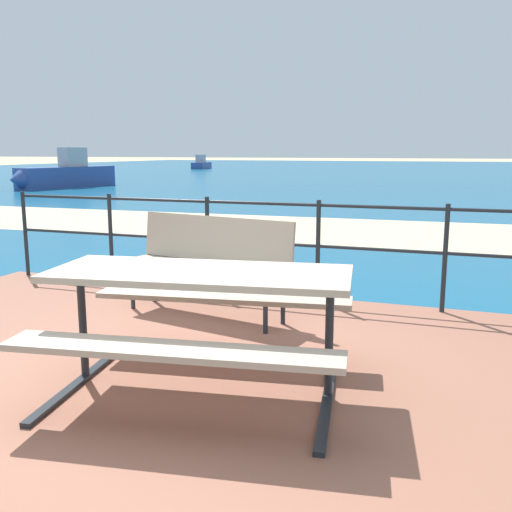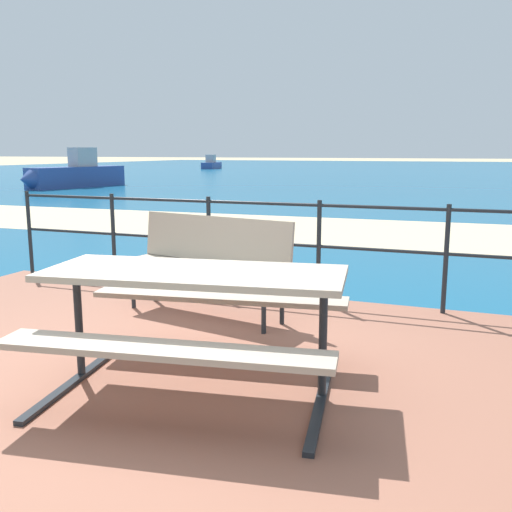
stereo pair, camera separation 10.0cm
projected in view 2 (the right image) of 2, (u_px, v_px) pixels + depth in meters
ground_plane at (126, 397)px, 3.57m from camera, size 240.00×240.00×0.00m
patio_paving at (126, 393)px, 3.56m from camera, size 6.40×5.20×0.06m
sea_water at (444, 173)px, 40.35m from camera, size 90.00×90.00×0.01m
beach_strip at (361, 231)px, 10.90m from camera, size 54.09×5.36×0.01m
picnic_table at (195, 299)px, 3.46m from camera, size 2.00×1.64×0.76m
park_bench at (209, 256)px, 5.10m from camera, size 1.65×0.73×0.88m
railing_fence at (262, 235)px, 5.72m from camera, size 5.94×0.04×1.00m
boat_mid at (75, 175)px, 23.87m from camera, size 1.83×5.10×1.65m
boat_far at (212, 164)px, 49.00m from camera, size 1.51×3.65×1.20m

